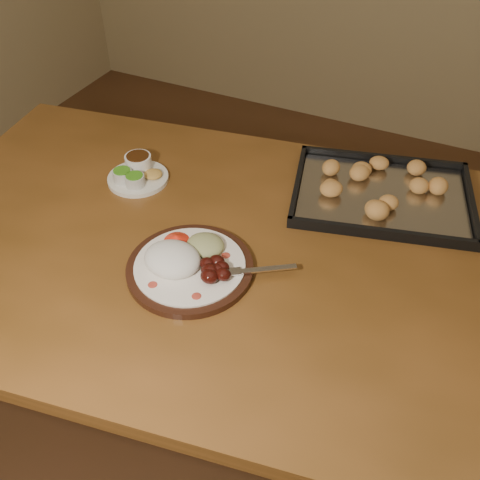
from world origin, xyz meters
The scene contains 5 objects.
ground centered at (0.00, 0.00, 0.00)m, with size 4.00×4.00×0.00m, color #54311D.
dining_table centered at (-0.17, 0.06, 0.65)m, with size 1.62×1.12×0.75m.
dinner_plate centered at (-0.21, -0.04, 0.77)m, with size 0.33×0.26×0.06m.
condiment_saucer centered at (-0.49, 0.19, 0.77)m, with size 0.15×0.15×0.05m.
baking_tray centered at (0.09, 0.37, 0.76)m, with size 0.48×0.40×0.04m.
Camera 1 is at (0.21, -0.70, 1.54)m, focal length 40.00 mm.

